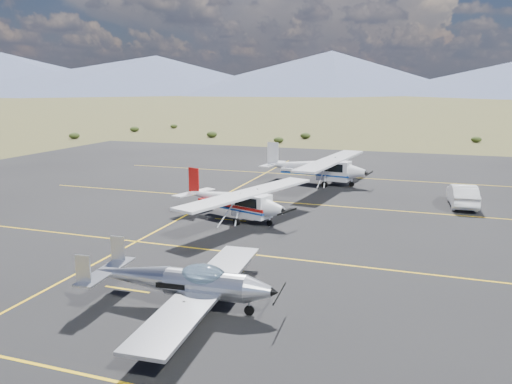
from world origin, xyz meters
The scene contains 6 objects.
ground centered at (0.00, 0.00, 0.00)m, with size 1600.00×1600.00×0.00m, color #383D1C.
apron centered at (0.00, 7.00, 0.00)m, with size 72.00×72.00×0.02m, color black.
aircraft_low_wing centered at (-0.07, -4.23, 0.99)m, with size 6.83×9.52×2.07m.
aircraft_cessna centered at (-2.83, 7.78, 1.23)m, with size 7.58×10.83×2.78m.
aircraft_plain centered at (-0.54, 20.25, 1.43)m, with size 7.71×12.74×3.21m.
sedan centered at (10.30, 15.72, 0.75)m, with size 1.58×4.52×1.49m, color white.
Camera 1 is at (7.70, -19.24, 7.83)m, focal length 35.00 mm.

